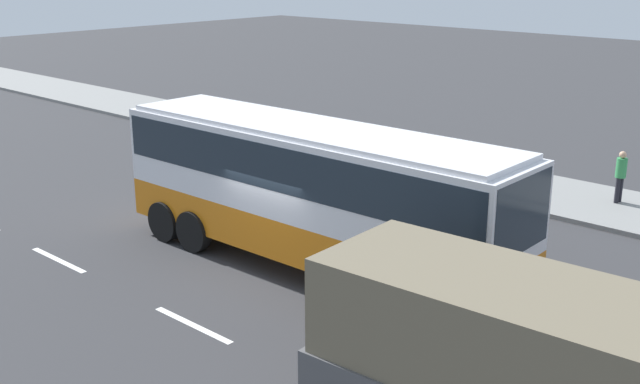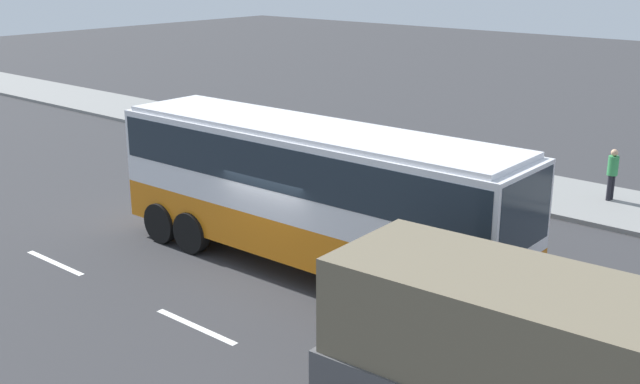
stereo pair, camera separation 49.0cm
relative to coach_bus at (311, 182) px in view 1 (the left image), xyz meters
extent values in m
plane|color=#333335|center=(-0.42, -0.51, -2.22)|extent=(120.00, 120.00, 0.00)
cube|color=gray|center=(-0.42, 9.48, -2.15)|extent=(80.00, 4.00, 0.15)
cube|color=white|center=(-5.15, -3.94, -2.22)|extent=(2.40, 0.16, 0.01)
cube|color=white|center=(0.24, -3.94, -2.22)|extent=(2.40, 0.16, 0.01)
cube|color=orange|center=(0.00, 0.00, -1.17)|extent=(11.03, 2.58, 1.00)
cube|color=silver|center=(0.00, 0.00, 0.29)|extent=(11.03, 2.58, 1.93)
cube|color=#1E2833|center=(0.00, 0.00, 0.57)|extent=(10.81, 2.61, 1.06)
cube|color=#1E2833|center=(5.45, 0.08, 0.39)|extent=(0.15, 2.22, 1.54)
cube|color=silver|center=(0.00, 0.00, 1.31)|extent=(10.59, 2.43, 0.12)
cylinder|color=black|center=(3.88, 1.22, -1.67)|extent=(1.10, 0.32, 1.10)
cylinder|color=black|center=(3.92, -1.10, -1.67)|extent=(1.10, 0.32, 1.10)
cylinder|color=black|center=(-3.11, 1.11, -1.67)|extent=(1.10, 0.32, 1.10)
cylinder|color=black|center=(-3.08, -1.21, -1.67)|extent=(1.10, 0.32, 1.10)
cylinder|color=black|center=(-4.31, 1.09, -1.67)|extent=(1.10, 0.32, 1.10)
cylinder|color=black|center=(-4.28, -1.22, -1.67)|extent=(1.10, 0.32, 1.10)
cube|color=#6B604C|center=(7.19, -3.69, -0.05)|extent=(5.63, 2.66, 1.59)
cylinder|color=black|center=(5.16, -2.61, -1.74)|extent=(0.97, 0.33, 0.96)
cylinder|color=black|center=(3.65, 9.83, -1.67)|extent=(0.14, 0.14, 0.80)
cylinder|color=black|center=(3.68, 9.99, -1.67)|extent=(0.14, 0.14, 0.80)
cylinder|color=#338C4C|center=(3.67, 9.91, -0.97)|extent=(0.32, 0.32, 0.60)
sphere|color=tan|center=(3.67, 9.91, -0.57)|extent=(0.22, 0.22, 0.22)
camera|label=1|loc=(12.08, -13.04, 5.20)|focal=43.44mm
camera|label=2|loc=(11.71, -13.37, 5.20)|focal=43.44mm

